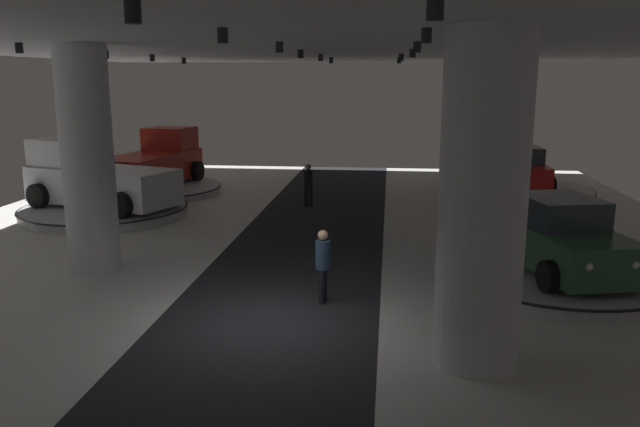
% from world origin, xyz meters
% --- Properties ---
extents(ground, '(24.00, 44.00, 0.06)m').
position_xyz_m(ground, '(0.00, 0.00, -0.02)').
color(ground, silver).
extents(ceiling_with_spotlights, '(24.00, 44.00, 0.39)m').
position_xyz_m(ceiling_with_spotlights, '(-0.00, -0.00, 5.55)').
color(ceiling_with_spotlights, silver).
extents(column_left, '(1.24, 1.24, 5.50)m').
position_xyz_m(column_left, '(-4.92, 3.00, 2.75)').
color(column_left, silver).
rests_on(column_left, ground).
extents(column_right, '(1.41, 1.41, 5.50)m').
position_xyz_m(column_right, '(3.82, -1.28, 2.75)').
color(column_right, silver).
rests_on(column_right, ground).
extents(display_platform_far_left, '(5.68, 5.68, 0.33)m').
position_xyz_m(display_platform_far_left, '(-7.48, 9.07, 0.18)').
color(display_platform_far_left, '#B7B7BC').
rests_on(display_platform_far_left, ground).
extents(pickup_truck_far_left, '(5.70, 4.01, 2.30)m').
position_xyz_m(pickup_truck_far_left, '(-7.79, 9.18, 1.26)').
color(pickup_truck_far_left, silver).
rests_on(pickup_truck_far_left, display_platform_far_left).
extents(display_platform_mid_right, '(5.27, 5.27, 0.32)m').
position_xyz_m(display_platform_mid_right, '(6.30, 3.22, 0.18)').
color(display_platform_mid_right, '#B7B7BC').
rests_on(display_platform_mid_right, ground).
extents(display_car_mid_right, '(2.99, 4.51, 1.71)m').
position_xyz_m(display_car_mid_right, '(6.30, 3.25, 1.08)').
color(display_car_mid_right, '#2D5638').
rests_on(display_car_mid_right, display_platform_mid_right).
extents(display_platform_deep_right, '(6.04, 6.04, 0.31)m').
position_xyz_m(display_platform_deep_right, '(7.52, 14.58, 0.17)').
color(display_platform_deep_right, '#B7B7BC').
rests_on(display_platform_deep_right, ground).
extents(display_car_deep_right, '(2.22, 4.25, 1.71)m').
position_xyz_m(display_car_deep_right, '(7.52, 14.55, 1.08)').
color(display_car_deep_right, red).
rests_on(display_car_deep_right, display_platform_deep_right).
extents(display_platform_deep_left, '(5.68, 5.68, 0.29)m').
position_xyz_m(display_platform_deep_left, '(-7.48, 13.56, 0.16)').
color(display_platform_deep_left, '#B7B7BC').
rests_on(display_platform_deep_left, ground).
extents(pickup_truck_deep_left, '(3.31, 5.56, 2.30)m').
position_xyz_m(pickup_truck_deep_left, '(-7.43, 13.88, 1.23)').
color(pickup_truck_deep_left, maroon).
rests_on(pickup_truck_deep_left, display_platform_deep_left).
extents(visitor_walking_near, '(0.32, 0.32, 1.59)m').
position_xyz_m(visitor_walking_near, '(0.98, 1.31, 0.91)').
color(visitor_walking_near, black).
rests_on(visitor_walking_near, ground).
extents(visitor_walking_far, '(0.32, 0.32, 1.59)m').
position_xyz_m(visitor_walking_far, '(-0.65, 11.50, 0.91)').
color(visitor_walking_far, black).
rests_on(visitor_walking_far, ground).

